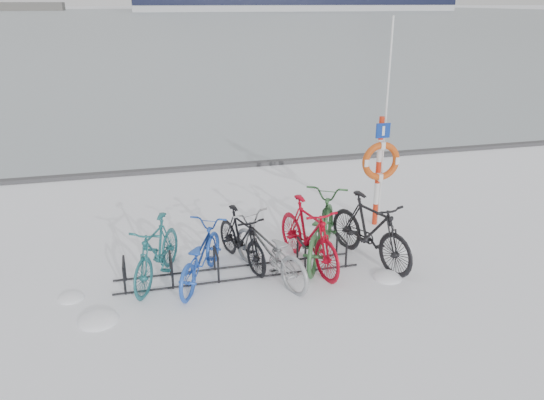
# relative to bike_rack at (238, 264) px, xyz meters

# --- Properties ---
(ground) EXTENTS (900.00, 900.00, 0.00)m
(ground) POSITION_rel_bike_rack_xyz_m (0.00, 0.00, -0.18)
(ground) COLOR white
(ground) RESTS_ON ground
(ice_sheet) EXTENTS (400.00, 298.00, 0.02)m
(ice_sheet) POSITION_rel_bike_rack_xyz_m (0.00, 155.00, -0.17)
(ice_sheet) COLOR #9AA6AE
(ice_sheet) RESTS_ON ground
(quay_edge) EXTENTS (400.00, 0.25, 0.10)m
(quay_edge) POSITION_rel_bike_rack_xyz_m (0.00, 5.90, -0.13)
(quay_edge) COLOR #3F3F42
(quay_edge) RESTS_ON ground
(bike_rack) EXTENTS (4.00, 0.48, 0.46)m
(bike_rack) POSITION_rel_bike_rack_xyz_m (0.00, 0.00, 0.00)
(bike_rack) COLOR black
(bike_rack) RESTS_ON ground
(lifebuoy_station) EXTENTS (0.76, 0.22, 3.97)m
(lifebuoy_station) POSITION_rel_bike_rack_xyz_m (3.05, 1.31, 1.15)
(lifebuoy_station) COLOR red
(lifebuoy_station) RESTS_ON ground
(bike_0) EXTENTS (1.20, 1.81, 1.06)m
(bike_0) POSITION_rel_bike_rack_xyz_m (-1.28, 0.14, 0.35)
(bike_0) COLOR #1F5F65
(bike_0) RESTS_ON ground
(bike_1) EXTENTS (1.35, 1.88, 0.94)m
(bike_1) POSITION_rel_bike_rack_xyz_m (-0.62, -0.05, 0.29)
(bike_1) COLOR blue
(bike_1) RESTS_ON ground
(bike_2) EXTENTS (0.93, 1.71, 0.99)m
(bike_2) POSITION_rel_bike_rack_xyz_m (0.14, 0.38, 0.32)
(bike_2) COLOR black
(bike_2) RESTS_ON ground
(bike_3) EXTENTS (1.36, 2.05, 1.02)m
(bike_3) POSITION_rel_bike_rack_xyz_m (0.46, -0.22, 0.33)
(bike_3) COLOR gray
(bike_3) RESTS_ON ground
(bike_4) EXTENTS (0.95, 2.03, 1.18)m
(bike_4) POSITION_rel_bike_rack_xyz_m (1.21, 0.04, 0.41)
(bike_4) COLOR #B8071B
(bike_4) RESTS_ON ground
(bike_5) EXTENTS (1.70, 2.24, 1.13)m
(bike_5) POSITION_rel_bike_rack_xyz_m (1.52, 0.31, 0.38)
(bike_5) COLOR #336636
(bike_5) RESTS_ON ground
(bike_6) EXTENTS (1.16, 2.07, 1.20)m
(bike_6) POSITION_rel_bike_rack_xyz_m (2.28, -0.06, 0.42)
(bike_6) COLOR black
(bike_6) RESTS_ON ground
(snow_drifts) EXTENTS (6.04, 2.06, 0.20)m
(snow_drifts) POSITION_rel_bike_rack_xyz_m (0.06, -0.28, -0.18)
(snow_drifts) COLOR white
(snow_drifts) RESTS_ON ground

